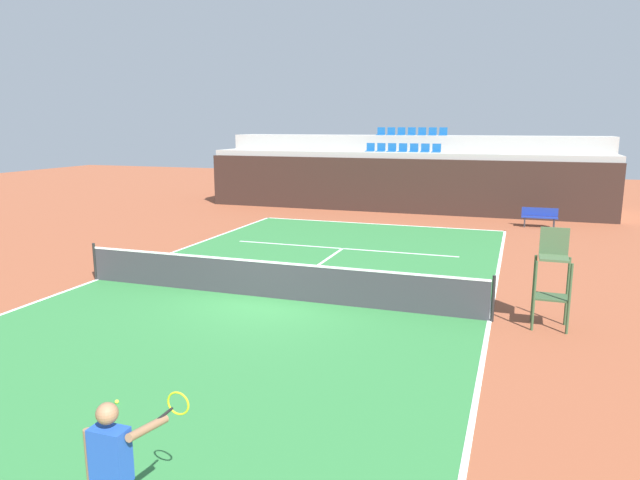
# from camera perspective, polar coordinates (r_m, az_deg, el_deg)

# --- Properties ---
(ground_plane) EXTENTS (80.00, 80.00, 0.00)m
(ground_plane) POSITION_cam_1_polar(r_m,az_deg,el_deg) (15.00, -4.93, -5.76)
(ground_plane) COLOR brown
(court_surface) EXTENTS (11.00, 24.00, 0.01)m
(court_surface) POSITION_cam_1_polar(r_m,az_deg,el_deg) (15.00, -4.93, -5.74)
(court_surface) COLOR #2D7238
(court_surface) RESTS_ON ground_plane
(baseline_far) EXTENTS (11.00, 0.10, 0.00)m
(baseline_far) POSITION_cam_1_polar(r_m,az_deg,el_deg) (26.08, 5.80, 1.58)
(baseline_far) COLOR white
(baseline_far) RESTS_ON court_surface
(sideline_left) EXTENTS (0.10, 24.00, 0.00)m
(sideline_left) POSITION_cam_1_polar(r_m,az_deg,el_deg) (17.86, -21.16, -3.67)
(sideline_left) COLOR white
(sideline_left) RESTS_ON court_surface
(sideline_right) EXTENTS (0.10, 24.00, 0.00)m
(sideline_right) POSITION_cam_1_polar(r_m,az_deg,el_deg) (13.80, 16.43, -7.68)
(sideline_right) COLOR white
(sideline_right) RESTS_ON court_surface
(service_line_far) EXTENTS (8.26, 0.10, 0.00)m
(service_line_far) POSITION_cam_1_polar(r_m,az_deg,el_deg) (20.81, 2.25, -0.85)
(service_line_far) COLOR white
(service_line_far) RESTS_ON court_surface
(centre_service_line) EXTENTS (0.10, 6.40, 0.00)m
(centre_service_line) POSITION_cam_1_polar(r_m,az_deg,el_deg) (17.85, -0.75, -2.89)
(centre_service_line) COLOR white
(centre_service_line) RESTS_ON court_surface
(back_wall) EXTENTS (20.64, 0.30, 2.74)m
(back_wall) POSITION_cam_1_polar(r_m,az_deg,el_deg) (29.50, 7.54, 5.33)
(back_wall) COLOR black
(back_wall) RESTS_ON ground_plane
(stands_tier_lower) EXTENTS (20.64, 2.40, 3.02)m
(stands_tier_lower) POSITION_cam_1_polar(r_m,az_deg,el_deg) (30.80, 8.06, 5.83)
(stands_tier_lower) COLOR #9E9E99
(stands_tier_lower) RESTS_ON ground_plane
(stands_tier_upper) EXTENTS (20.64, 2.40, 3.83)m
(stands_tier_upper) POSITION_cam_1_polar(r_m,az_deg,el_deg) (33.12, 8.90, 6.89)
(stands_tier_upper) COLOR #9E9E99
(stands_tier_upper) RESTS_ON ground_plane
(seating_row_lower) EXTENTS (3.94, 0.44, 0.44)m
(seating_row_lower) POSITION_cam_1_polar(r_m,az_deg,el_deg) (30.78, 8.18, 8.87)
(seating_row_lower) COLOR #145193
(seating_row_lower) RESTS_ON stands_tier_lower
(seating_row_upper) EXTENTS (3.94, 0.44, 0.44)m
(seating_row_upper) POSITION_cam_1_polar(r_m,az_deg,el_deg) (33.12, 9.04, 10.42)
(seating_row_upper) COLOR #145193
(seating_row_upper) RESTS_ON stands_tier_upper
(tennis_net) EXTENTS (11.08, 0.08, 1.07)m
(tennis_net) POSITION_cam_1_polar(r_m,az_deg,el_deg) (14.86, -4.96, -3.88)
(tennis_net) COLOR black
(tennis_net) RESTS_ON court_surface
(player) EXTENTS (0.69, 0.98, 1.71)m
(player) POSITION_cam_1_polar(r_m,az_deg,el_deg) (6.58, -19.72, -20.59)
(player) COLOR white
(player) RESTS_ON court_surface
(umpire_chair) EXTENTS (0.76, 0.66, 2.20)m
(umpire_chair) POSITION_cam_1_polar(r_m,az_deg,el_deg) (13.54, 22.01, -3.23)
(umpire_chair) COLOR #334C2D
(umpire_chair) RESTS_ON ground_plane
(player_bench) EXTENTS (1.50, 0.40, 0.85)m
(player_bench) POSITION_cam_1_polar(r_m,az_deg,el_deg) (26.88, 20.91, 2.25)
(player_bench) COLOR navy
(player_bench) RESTS_ON ground_plane
(tennis_ball_0) EXTENTS (0.07, 0.07, 0.07)m
(tennis_ball_0) POSITION_cam_1_polar(r_m,az_deg,el_deg) (10.11, -19.48, -14.85)
(tennis_ball_0) COLOR #CCE033
(tennis_ball_0) RESTS_ON court_surface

